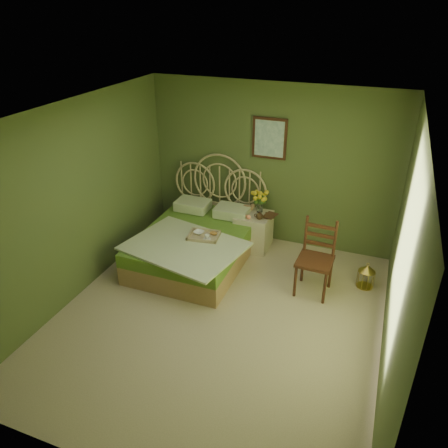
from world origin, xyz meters
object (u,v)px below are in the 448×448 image
at_px(nightstand, 254,227).
at_px(birdcage, 366,276).
at_px(bed, 197,241).
at_px(chair, 317,253).

distance_m(nightstand, birdcage, 1.91).
bearing_deg(bed, chair, -3.99).
relative_size(nightstand, birdcage, 2.91).
distance_m(chair, birdcage, 0.85).
distance_m(bed, chair, 1.88).
xyz_separation_m(nightstand, birdcage, (1.83, -0.51, -0.19)).
bearing_deg(chair, nightstand, 146.87).
xyz_separation_m(nightstand, chair, (1.15, -0.82, 0.22)).
relative_size(bed, chair, 2.15).
relative_size(bed, nightstand, 2.23).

